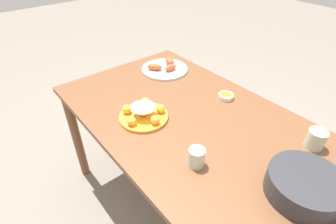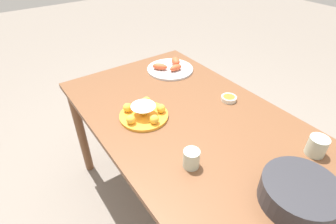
{
  "view_description": "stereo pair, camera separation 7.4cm",
  "coord_description": "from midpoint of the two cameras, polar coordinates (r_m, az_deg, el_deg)",
  "views": [
    {
      "loc": [
        0.76,
        -0.78,
        1.61
      ],
      "look_at": [
        -0.08,
        -0.1,
        0.81
      ],
      "focal_mm": 28.0,
      "sensor_mm": 36.0,
      "label": 1
    },
    {
      "loc": [
        0.81,
        -0.72,
        1.61
      ],
      "look_at": [
        -0.08,
        -0.1,
        0.81
      ],
      "focal_mm": 28.0,
      "sensor_mm": 36.0,
      "label": 2
    }
  ],
  "objects": [
    {
      "name": "ground_plane",
      "position": [
        1.94,
        2.82,
        -19.71
      ],
      "size": [
        12.0,
        12.0,
        0.0
      ],
      "primitive_type": "plane",
      "color": "slate"
    },
    {
      "name": "dining_table",
      "position": [
        1.43,
        3.62,
        -4.32
      ],
      "size": [
        1.55,
        0.92,
        0.77
      ],
      "color": "brown",
      "rests_on": "ground_plane"
    },
    {
      "name": "cake_plate",
      "position": [
        1.37,
        -6.89,
        -0.43
      ],
      "size": [
        0.26,
        0.26,
        0.08
      ],
      "color": "gold",
      "rests_on": "dining_table"
    },
    {
      "name": "serving_bowl",
      "position": [
        1.11,
        25.93,
        -14.1
      ],
      "size": [
        0.28,
        0.28,
        0.09
      ],
      "color": "#2D2D33",
      "rests_on": "dining_table"
    },
    {
      "name": "sauce_bowl",
      "position": [
        1.55,
        11.17,
        3.4
      ],
      "size": [
        0.09,
        0.09,
        0.02
      ],
      "color": "silver",
      "rests_on": "dining_table"
    },
    {
      "name": "seafood_platter",
      "position": [
        1.83,
        -1.88,
        9.6
      ],
      "size": [
        0.32,
        0.32,
        0.07
      ],
      "color": "silver",
      "rests_on": "dining_table"
    },
    {
      "name": "cup_near",
      "position": [
        1.11,
        4.3,
        -9.87
      ],
      "size": [
        0.07,
        0.07,
        0.08
      ],
      "color": "beige",
      "rests_on": "dining_table"
    },
    {
      "name": "cup_far",
      "position": [
        1.34,
        28.13,
        -5.25
      ],
      "size": [
        0.08,
        0.08,
        0.09
      ],
      "color": "beige",
      "rests_on": "dining_table"
    }
  ]
}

